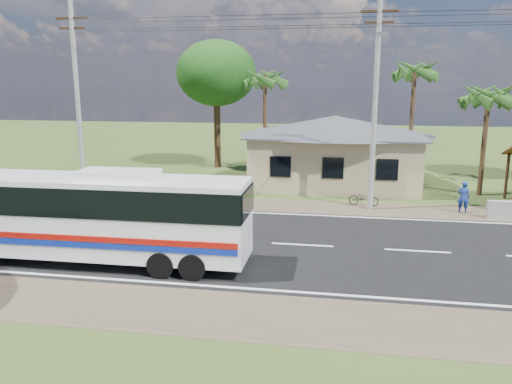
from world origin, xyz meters
TOP-DOWN VIEW (x-y plane):
  - ground at (0.00, 0.00)m, footprint 120.00×120.00m
  - road at (0.00, 0.00)m, footprint 120.00×16.00m
  - house at (1.00, 13.00)m, footprint 12.40×10.00m
  - utility_poles at (2.67, 6.49)m, footprint 32.80×2.22m
  - palm_near at (9.50, 11.00)m, footprint 2.80×2.80m
  - palm_mid at (6.00, 15.50)m, footprint 2.80×2.80m
  - palm_far at (-4.00, 16.00)m, footprint 2.80×2.80m
  - tree_behind_house at (-8.00, 18.00)m, footprint 6.00×6.00m
  - coach_bus at (-7.20, -3.23)m, footprint 11.15×2.51m
  - motorcycle at (2.70, 7.25)m, footprint 1.65×0.81m
  - person at (7.58, 6.52)m, footprint 0.67×0.53m
  - small_car at (-12.72, 3.01)m, footprint 2.54×3.90m

SIDE VIEW (x-z plane):
  - ground at x=0.00m, z-range 0.00..0.00m
  - road at x=0.00m, z-range -0.01..0.02m
  - motorcycle at x=2.70m, z-range 0.00..0.83m
  - small_car at x=-12.72m, z-range 0.00..1.24m
  - person at x=7.58m, z-range 0.00..1.63m
  - coach_bus at x=-7.20m, z-range 0.25..3.70m
  - house at x=1.00m, z-range 0.14..5.14m
  - palm_near at x=9.50m, z-range 2.36..9.06m
  - utility_poles at x=2.67m, z-range 0.27..11.27m
  - palm_far at x=-4.00m, z-range 2.83..10.53m
  - tree_behind_house at x=-8.00m, z-range 2.31..11.92m
  - palm_mid at x=6.00m, z-range 3.06..11.26m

